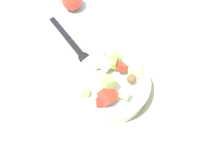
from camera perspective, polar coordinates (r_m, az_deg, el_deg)
ground_plane at (r=0.67m, az=-1.35°, el=-2.65°), size 2.40×2.40×0.00m
placemat at (r=0.67m, az=-1.36°, el=-2.54°), size 0.48×0.35×0.01m
salad_bowl at (r=0.63m, az=0.00°, el=-0.30°), size 0.21×0.21×0.13m
serving_spoon at (r=0.75m, az=-8.80°, el=8.74°), size 0.24×0.05×0.01m
whole_apple at (r=0.86m, az=-9.83°, el=19.63°), size 0.07×0.07×0.08m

